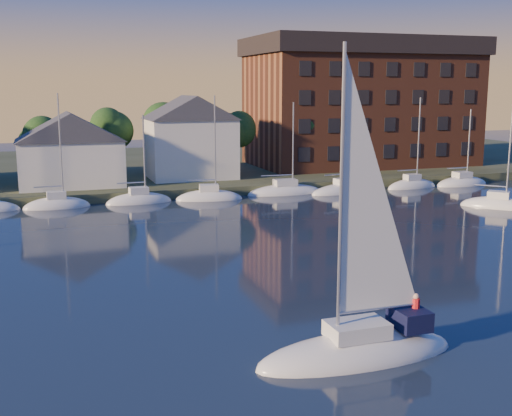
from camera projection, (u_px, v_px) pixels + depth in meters
name	position (u px, v px, depth m)	size (l,w,h in m)	color
shoreline_land	(109.00, 172.00, 90.22)	(160.00, 50.00, 2.00)	#383F25
wooden_dock	(133.00, 198.00, 68.85)	(120.00, 3.00, 1.00)	brown
clubhouse_centre	(70.00, 148.00, 70.63)	(11.55, 8.40, 8.08)	white
clubhouse_east	(190.00, 136.00, 76.78)	(10.50, 8.40, 9.80)	white
condo_block	(361.00, 101.00, 89.89)	(31.00, 17.00, 17.40)	brown
tree_line	(135.00, 125.00, 78.37)	(93.40, 5.40, 8.90)	#382619
moored_fleet	(138.00, 202.00, 66.04)	(87.50, 2.40, 12.05)	silver
hero_sailboat	(360.00, 344.00, 28.37)	(9.49, 3.11, 14.68)	silver
drifting_sailboat_right	(498.00, 207.00, 63.53)	(6.78, 6.90, 11.50)	silver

